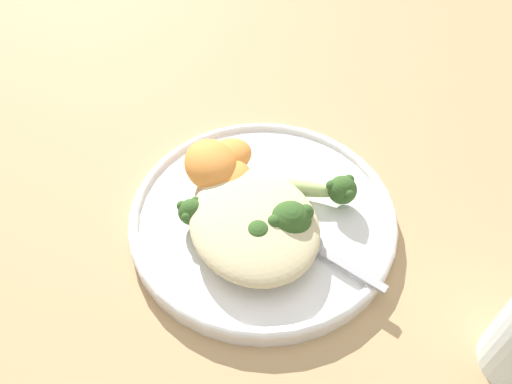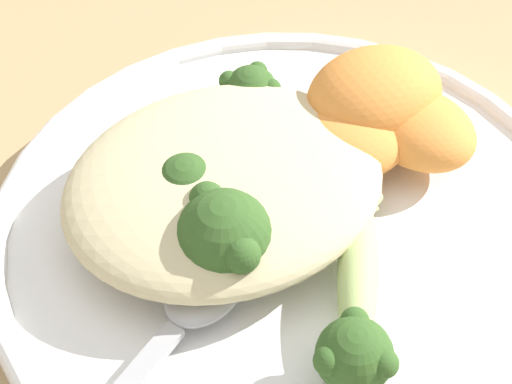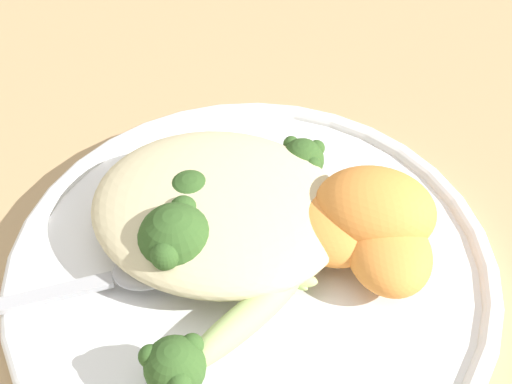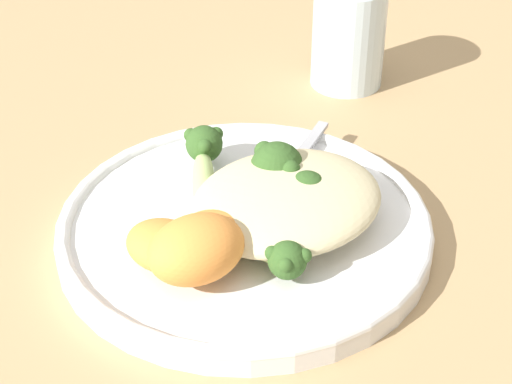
{
  "view_description": "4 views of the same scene",
  "coord_description": "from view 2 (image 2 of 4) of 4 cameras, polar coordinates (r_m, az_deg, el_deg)",
  "views": [
    {
      "loc": [
        -0.31,
        0.14,
        0.44
      ],
      "look_at": [
        0.01,
        0.01,
        0.03
      ],
      "focal_mm": 35.0,
      "sensor_mm": 36.0,
      "label": 1
    },
    {
      "loc": [
        -0.14,
        -0.22,
        0.33
      ],
      "look_at": [
        -0.02,
        0.02,
        0.03
      ],
      "focal_mm": 60.0,
      "sensor_mm": 36.0,
      "label": 2
    },
    {
      "loc": [
        0.05,
        -0.24,
        0.35
      ],
      "look_at": [
        -0.01,
        0.02,
        0.06
      ],
      "focal_mm": 50.0,
      "sensor_mm": 36.0,
      "label": 3
    },
    {
      "loc": [
        0.29,
        0.43,
        0.42
      ],
      "look_at": [
        -0.02,
        0.01,
        0.04
      ],
      "focal_mm": 60.0,
      "sensor_mm": 36.0,
      "label": 4
    }
  ],
  "objects": [
    {
      "name": "broccoli_stalk_2",
      "position": [
        0.37,
        -1.01,
        -2.83
      ],
      "size": [
        0.1,
        0.05,
        0.04
      ],
      "rotation": [
        0.0,
        0.0,
        3.13
      ],
      "color": "#ADC675",
      "rests_on": "plate"
    },
    {
      "name": "sweet_potato_chunk_3",
      "position": [
        0.43,
        7.9,
        6.38
      ],
      "size": [
        0.07,
        0.06,
        0.04
      ],
      "primitive_type": "ellipsoid",
      "rotation": [
        0.0,
        0.0,
        6.28
      ],
      "color": "orange",
      "rests_on": "plate"
    },
    {
      "name": "broccoli_stalk_1",
      "position": [
        0.39,
        -3.29,
        -0.02
      ],
      "size": [
        0.1,
        0.06,
        0.04
      ],
      "rotation": [
        0.0,
        0.0,
        2.65
      ],
      "color": "#ADC675",
      "rests_on": "plate"
    },
    {
      "name": "plate",
      "position": [
        0.41,
        2.36,
        -2.67
      ],
      "size": [
        0.29,
        0.29,
        0.02
      ],
      "color": "white",
      "rests_on": "ground_plane"
    },
    {
      "name": "sweet_potato_chunk_2",
      "position": [
        0.43,
        10.8,
        4.19
      ],
      "size": [
        0.06,
        0.07,
        0.03
      ],
      "primitive_type": "ellipsoid",
      "rotation": [
        0.0,
        0.0,
        5.02
      ],
      "color": "orange",
      "rests_on": "plate"
    },
    {
      "name": "ground_plane",
      "position": [
        0.42,
        3.52,
        -3.82
      ],
      "size": [
        4.0,
        4.0,
        0.0
      ],
      "primitive_type": "plane",
      "color": "tan"
    },
    {
      "name": "sweet_potato_chunk_1",
      "position": [
        0.42,
        5.93,
        3.47
      ],
      "size": [
        0.08,
        0.07,
        0.03
      ],
      "primitive_type": "ellipsoid",
      "rotation": [
        0.0,
        0.0,
        2.71
      ],
      "color": "orange",
      "rests_on": "plate"
    },
    {
      "name": "sweet_potato_chunk_0",
      "position": [
        0.42,
        6.46,
        3.89
      ],
      "size": [
        0.06,
        0.07,
        0.03
      ],
      "primitive_type": "ellipsoid",
      "rotation": [
        0.0,
        0.0,
        2.25
      ],
      "color": "orange",
      "rests_on": "plate"
    },
    {
      "name": "spoon",
      "position": [
        0.37,
        -4.38,
        -7.68
      ],
      "size": [
        0.11,
        0.07,
        0.01
      ],
      "rotation": [
        0.0,
        0.0,
        3.66
      ],
      "color": "#A3A3A8",
      "rests_on": "plate"
    },
    {
      "name": "broccoli_stalk_3",
      "position": [
        0.35,
        6.61,
        -8.19
      ],
      "size": [
        0.07,
        0.1,
        0.03
      ],
      "rotation": [
        0.0,
        0.0,
        4.14
      ],
      "color": "#ADC675",
      "rests_on": "plate"
    },
    {
      "name": "broccoli_stalk_0",
      "position": [
        0.43,
        1.27,
        4.89
      ],
      "size": [
        0.03,
        0.11,
        0.03
      ],
      "rotation": [
        0.0,
        0.0,
        1.69
      ],
      "color": "#ADC675",
      "rests_on": "plate"
    },
    {
      "name": "quinoa_mound",
      "position": [
        0.39,
        -2.14,
        0.58
      ],
      "size": [
        0.15,
        0.13,
        0.03
      ],
      "primitive_type": "ellipsoid",
      "color": "beige",
      "rests_on": "plate"
    }
  ]
}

